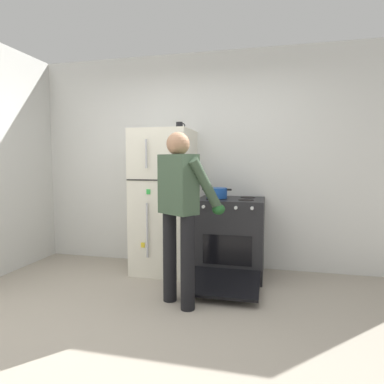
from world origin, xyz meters
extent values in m
plane|color=#9E9384|center=(0.00, 0.00, 0.00)|extent=(8.00, 8.00, 0.00)
cube|color=silver|center=(0.00, 1.95, 1.35)|extent=(6.00, 0.10, 2.70)
cube|color=silver|center=(-0.36, 1.57, 0.86)|extent=(0.68, 0.68, 1.72)
cube|color=black|center=(-0.36, 1.23, 1.13)|extent=(0.67, 0.01, 0.01)
cylinder|color=#B7B7BC|center=(-0.44, 1.20, 0.57)|extent=(0.02, 0.02, 0.62)
cylinder|color=#B7B7BC|center=(-0.44, 1.20, 1.42)|extent=(0.02, 0.02, 0.32)
cube|color=blue|center=(-0.20, 1.22, 0.81)|extent=(0.04, 0.01, 0.06)
cube|color=green|center=(-0.43, 1.22, 1.00)|extent=(0.04, 0.01, 0.06)
cube|color=yellow|center=(-0.51, 1.22, 0.39)|extent=(0.04, 0.01, 0.06)
cube|color=black|center=(0.46, 1.57, 0.46)|extent=(0.76, 0.64, 0.91)
cube|color=black|center=(0.46, 1.25, 0.38)|extent=(0.53, 0.01, 0.33)
cylinder|color=black|center=(0.27, 1.43, 0.91)|extent=(0.17, 0.17, 0.01)
cylinder|color=black|center=(0.64, 1.43, 0.91)|extent=(0.17, 0.17, 0.01)
cylinder|color=black|center=(0.27, 1.71, 0.91)|extent=(0.17, 0.17, 0.01)
cylinder|color=black|center=(0.64, 1.71, 0.91)|extent=(0.17, 0.17, 0.01)
cylinder|color=silver|center=(0.20, 1.23, 0.85)|extent=(0.04, 0.03, 0.04)
cylinder|color=silver|center=(0.37, 1.23, 0.85)|extent=(0.04, 0.03, 0.04)
cylinder|color=silver|center=(0.55, 1.23, 0.85)|extent=(0.04, 0.03, 0.04)
cylinder|color=silver|center=(0.72, 1.23, 0.85)|extent=(0.04, 0.03, 0.04)
cube|color=black|center=(0.46, 0.96, 0.12)|extent=(0.72, 0.58, 0.12)
cylinder|color=black|center=(-0.02, 0.71, 0.43)|extent=(0.13, 0.13, 0.86)
cylinder|color=black|center=(0.19, 0.56, 0.43)|extent=(0.13, 0.13, 0.86)
cube|color=#384C38|center=(0.08, 0.63, 1.13)|extent=(0.41, 0.37, 0.54)
sphere|color=#A37556|center=(0.08, 0.63, 1.49)|extent=(0.21, 0.21, 0.21)
sphere|color=#2A2A2A|center=(0.08, 0.63, 1.46)|extent=(0.15, 0.15, 0.15)
cylinder|color=#384C38|center=(0.01, 0.88, 1.12)|extent=(0.30, 0.38, 0.51)
cylinder|color=#384C38|center=(0.34, 0.65, 1.12)|extent=(0.30, 0.38, 0.51)
ellipsoid|color=#1E5123|center=(0.10, 1.01, 0.89)|extent=(0.12, 0.18, 0.10)
ellipsoid|color=#1E5123|center=(0.43, 0.78, 0.89)|extent=(0.12, 0.18, 0.10)
cylinder|color=#19479E|center=(0.30, 1.52, 0.98)|extent=(0.24, 0.24, 0.12)
cube|color=black|center=(0.15, 1.52, 1.02)|extent=(0.05, 0.03, 0.02)
cube|color=black|center=(0.44, 1.52, 1.02)|extent=(0.05, 0.03, 0.02)
cylinder|color=black|center=(-0.18, 1.62, 1.76)|extent=(0.08, 0.08, 0.10)
torus|color=black|center=(-0.13, 1.62, 1.77)|extent=(0.06, 0.01, 0.06)
camera|label=1|loc=(0.90, -2.24, 1.32)|focal=30.89mm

